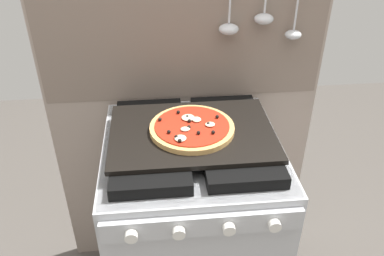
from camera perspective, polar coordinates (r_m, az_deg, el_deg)
kitchen_backsplash at (r=1.68m, az=-1.05°, el=2.23°), size 1.10×0.09×1.55m
stove at (r=1.63m, az=0.01°, el=-14.23°), size 0.60×0.64×0.90m
baking_tray at (r=1.33m, az=0.00°, el=-0.65°), size 0.54×0.38×0.02m
pizza_left at (r=1.32m, az=-0.14°, el=0.09°), size 0.28×0.28×0.03m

